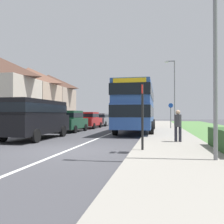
{
  "coord_description": "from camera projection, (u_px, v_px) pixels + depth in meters",
  "views": [
    {
      "loc": [
        3.59,
        -9.1,
        1.46
      ],
      "look_at": [
        0.75,
        5.39,
        1.6
      ],
      "focal_mm": 38.06,
      "sensor_mm": 36.0,
      "label": 1
    }
  ],
  "objects": [
    {
      "name": "parked_car_red",
      "position": [
        89.0,
        119.0,
        24.63
      ],
      "size": [
        1.88,
        4.33,
        1.68
      ],
      "color": "#B21E1E",
      "rests_on": "ground_plane"
    },
    {
      "name": "parked_car_grey",
      "position": [
        101.0,
        119.0,
        29.85
      ],
      "size": [
        1.98,
        4.43,
        1.56
      ],
      "color": "slate",
      "rests_on": "ground_plane"
    },
    {
      "name": "street_lamp_near",
      "position": [
        212.0,
        16.0,
        7.02
      ],
      "size": [
        1.14,
        0.2,
        7.64
      ],
      "color": "slate",
      "rests_on": "ground_plane"
    },
    {
      "name": "pedestrian_at_stop",
      "position": [
        178.0,
        124.0,
        11.57
      ],
      "size": [
        0.34,
        0.34,
        1.67
      ],
      "color": "#23232D",
      "rests_on": "ground_plane"
    },
    {
      "name": "cycle_route_sign",
      "position": [
        171.0,
        115.0,
        22.73
      ],
      "size": [
        0.44,
        0.08,
        2.52
      ],
      "color": "slate",
      "rests_on": "ground_plane"
    },
    {
      "name": "ground_plane",
      "position": [
        68.0,
        150.0,
        9.61
      ],
      "size": [
        120.0,
        120.0,
        0.0
      ],
      "primitive_type": "plane",
      "color": "#424247"
    },
    {
      "name": "double_decker_bus",
      "position": [
        137.0,
        106.0,
        18.88
      ],
      "size": [
        2.8,
        9.57,
        3.7
      ],
      "color": "#284C93",
      "rests_on": "ground_plane"
    },
    {
      "name": "parked_car_dark_green",
      "position": [
        70.0,
        120.0,
        19.64
      ],
      "size": [
        1.92,
        4.23,
        1.75
      ],
      "color": "#19472D",
      "rests_on": "ground_plane"
    },
    {
      "name": "bus_stop_sign",
      "position": [
        142.0,
        112.0,
        8.95
      ],
      "size": [
        0.09,
        0.52,
        2.6
      ],
      "color": "black",
      "rests_on": "ground_plane"
    },
    {
      "name": "parked_van_black",
      "position": [
        36.0,
        116.0,
        13.96
      ],
      "size": [
        2.11,
        5.58,
        2.28
      ],
      "color": "black",
      "rests_on": "ground_plane"
    },
    {
      "name": "house_terrace_far_side",
      "position": [
        28.0,
        96.0,
        33.14
      ],
      "size": [
        7.54,
        18.33,
        8.01
      ],
      "color": "beige",
      "rests_on": "ground_plane"
    },
    {
      "name": "street_lamp_mid",
      "position": [
        174.0,
        89.0,
        26.55
      ],
      "size": [
        1.14,
        0.2,
        7.47
      ],
      "color": "slate",
      "rests_on": "ground_plane"
    },
    {
      "name": "pavement_near_side",
      "position": [
        168.0,
        137.0,
        14.69
      ],
      "size": [
        3.2,
        68.0,
        0.12
      ],
      "primitive_type": "cube",
      "color": "gray",
      "rests_on": "ground_plane"
    },
    {
      "name": "lane_marking_centre",
      "position": [
        109.0,
        134.0,
        17.46
      ],
      "size": [
        0.14,
        60.0,
        0.01
      ],
      "primitive_type": "cube",
      "color": "silver",
      "rests_on": "ground_plane"
    }
  ]
}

